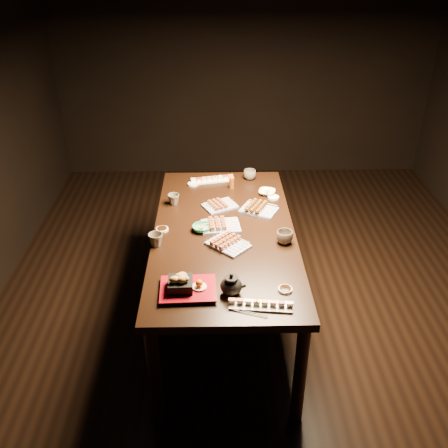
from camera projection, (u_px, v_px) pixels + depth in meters
The scene contains 23 objects.
ground at pixel (261, 310), 3.67m from camera, with size 5.00×5.00×0.00m, color black.
dining_table at pixel (224, 278), 3.38m from camera, with size 0.90×1.80×0.75m, color black.
sushi_platter_near at pixel (261, 303), 2.53m from camera, with size 0.32×0.09×0.04m, color white, non-canonical shape.
sushi_platter_far at pixel (212, 179), 3.82m from camera, with size 0.32×0.09×0.04m, color white, non-canonical shape.
yakitori_plate_center at pixel (221, 223), 3.21m from camera, with size 0.25×0.18×0.06m, color #828EB6, non-canonical shape.
yakitori_plate_right at pixel (228, 242), 3.02m from camera, with size 0.24×0.17×0.06m, color #828EB6, non-canonical shape.
yakitori_plate_left at pixel (220, 203), 3.45m from camera, with size 0.22×0.16×0.06m, color #828EB6, non-canonical shape.
tsukune_plate at pixel (259, 207), 3.40m from camera, with size 0.23×0.17×0.06m, color #828EB6, non-canonical shape.
edamame_bowl_green at pixel (202, 228), 3.18m from camera, with size 0.12×0.12×0.04m, color #309460.
edamame_bowl_cream at pixel (267, 192), 3.63m from camera, with size 0.12×0.12×0.03m, color #F1E5C5.
tempura_tray at pixel (188, 283), 2.62m from camera, with size 0.30×0.24×0.11m, color black, non-canonical shape.
teacup_near_left at pixel (156, 240), 3.02m from camera, with size 0.09×0.09×0.08m, color brown.
teacup_mid_right at pixel (285, 237), 3.05m from camera, with size 0.10×0.10×0.08m, color brown.
teacup_far_left at pixel (174, 199), 3.49m from camera, with size 0.08×0.08×0.08m, color brown.
teacup_far_right at pixel (250, 175), 3.84m from camera, with size 0.10×0.10×0.07m, color brown.
teapot at pixel (231, 284), 2.61m from camera, with size 0.14×0.14×0.12m, color black, non-canonical shape.
condiment_bottle at pixel (232, 181), 3.69m from camera, with size 0.04×0.04×0.12m, color #61300D.
sauce_dish_west at pixel (162, 229), 3.19m from camera, with size 0.08×0.08×0.01m, color white.
sauce_dish_east at pixel (273, 197), 3.58m from camera, with size 0.08×0.08×0.01m, color white.
sauce_dish_se at pixel (285, 289), 2.65m from camera, with size 0.08×0.08×0.01m, color white.
sauce_dish_nw at pixel (193, 184), 3.77m from camera, with size 0.08×0.08×0.01m, color white.
chopsticks_near at pixel (179, 290), 2.65m from camera, with size 0.25×0.02×0.01m, color black, non-canonical shape.
chopsticks_se at pixel (248, 313), 2.49m from camera, with size 0.20×0.02×0.01m, color black, non-canonical shape.
Camera 1 is at (-0.33, -2.84, 2.40)m, focal length 40.00 mm.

